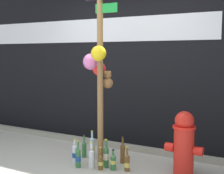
% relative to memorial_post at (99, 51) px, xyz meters
% --- Properties ---
extents(building_wall, '(10.00, 0.21, 3.73)m').
position_rel_memorial_post_xyz_m(building_wall, '(-0.10, 1.16, 0.29)').
color(building_wall, black).
rests_on(building_wall, ground_plane).
extents(curb_strip, '(8.00, 0.12, 0.08)m').
position_rel_memorial_post_xyz_m(curb_strip, '(-0.10, 0.79, -1.53)').
color(curb_strip, gray).
rests_on(curb_strip, ground_plane).
extents(memorial_post, '(0.56, 0.51, 2.60)m').
position_rel_memorial_post_xyz_m(memorial_post, '(0.00, 0.00, 0.00)').
color(memorial_post, olive).
rests_on(memorial_post, ground_plane).
extents(fire_hydrant, '(0.48, 0.29, 0.82)m').
position_rel_memorial_post_xyz_m(fire_hydrant, '(1.14, 0.19, -1.16)').
color(fire_hydrant, red).
rests_on(fire_hydrant, ground_plane).
extents(bottle_0, '(0.07, 0.07, 0.38)m').
position_rel_memorial_post_xyz_m(bottle_0, '(0.28, 0.19, -1.42)').
color(bottle_0, brown).
rests_on(bottle_0, ground_plane).
extents(bottle_1, '(0.08, 0.08, 0.36)m').
position_rel_memorial_post_xyz_m(bottle_1, '(-0.29, -0.16, -1.43)').
color(bottle_1, silver).
rests_on(bottle_1, ground_plane).
extents(bottle_2, '(0.07, 0.07, 0.41)m').
position_rel_memorial_post_xyz_m(bottle_2, '(-0.23, 0.18, -1.42)').
color(bottle_2, '#B2DBEA').
rests_on(bottle_2, ground_plane).
extents(bottle_3, '(0.06, 0.06, 0.31)m').
position_rel_memorial_post_xyz_m(bottle_3, '(0.14, -0.19, -1.46)').
color(bottle_3, brown).
rests_on(bottle_3, ground_plane).
extents(bottle_4, '(0.08, 0.08, 0.30)m').
position_rel_memorial_post_xyz_m(bottle_4, '(0.06, 0.10, -1.46)').
color(bottle_4, '#93CCE0').
rests_on(bottle_4, ground_plane).
extents(bottle_5, '(0.07, 0.07, 0.39)m').
position_rel_memorial_post_xyz_m(bottle_5, '(0.15, -0.07, -1.42)').
color(bottle_5, '#337038').
rests_on(bottle_5, ground_plane).
extents(bottle_6, '(0.07, 0.07, 0.33)m').
position_rel_memorial_post_xyz_m(bottle_6, '(0.46, -0.05, -1.46)').
color(bottle_6, brown).
rests_on(bottle_6, ground_plane).
extents(bottle_7, '(0.07, 0.07, 0.37)m').
position_rel_memorial_post_xyz_m(bottle_7, '(-0.18, -0.25, -1.44)').
color(bottle_7, '#337038').
rests_on(bottle_7, ground_plane).
extents(bottle_8, '(0.07, 0.07, 0.35)m').
position_rel_memorial_post_xyz_m(bottle_8, '(-0.34, 0.14, -1.44)').
color(bottle_8, '#337038').
rests_on(bottle_8, ground_plane).
extents(bottle_9, '(0.08, 0.08, 0.36)m').
position_rel_memorial_post_xyz_m(bottle_9, '(0.00, -0.19, -1.43)').
color(bottle_9, silver).
rests_on(bottle_9, ground_plane).
extents(bottle_10, '(0.08, 0.08, 0.28)m').
position_rel_memorial_post_xyz_m(bottle_10, '(0.28, -0.11, -1.46)').
color(bottle_10, '#337038').
rests_on(bottle_10, ground_plane).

